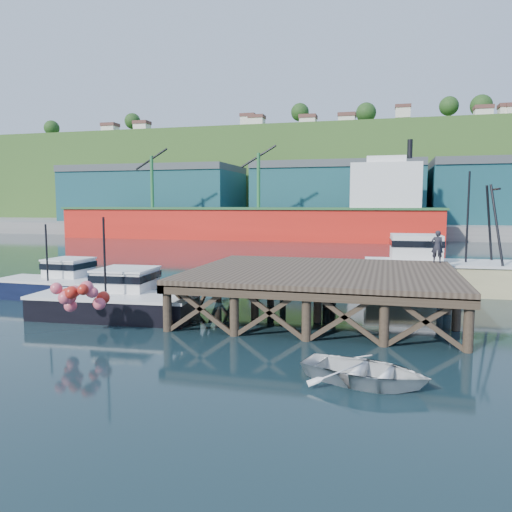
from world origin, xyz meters
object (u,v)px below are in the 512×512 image
(boat_navy, at_px, (60,283))
(trawler, at_px, (453,268))
(dockworker, at_px, (437,246))
(dinghy, at_px, (365,371))
(boat_black, at_px, (117,299))

(boat_navy, relative_size, trawler, 0.62)
(boat_navy, xyz_separation_m, dockworker, (19.98, 3.79, 2.14))
(boat_navy, height_order, dinghy, boat_navy)
(dockworker, bearing_deg, boat_black, 32.41)
(boat_navy, distance_m, boat_black, 6.49)
(dockworker, bearing_deg, dinghy, 82.85)
(boat_navy, xyz_separation_m, trawler, (21.19, 7.29, 0.62))
(boat_navy, distance_m, dockworker, 20.45)
(boat_black, relative_size, trawler, 0.72)
(boat_navy, bearing_deg, dockworker, 12.05)
(boat_navy, bearing_deg, trawler, 20.29)
(trawler, distance_m, dinghy, 17.15)
(boat_black, xyz_separation_m, dockworker, (14.45, 7.19, 2.12))
(boat_navy, xyz_separation_m, boat_black, (5.53, -3.40, 0.02))
(trawler, xyz_separation_m, dockworker, (-1.21, -3.50, 1.52))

